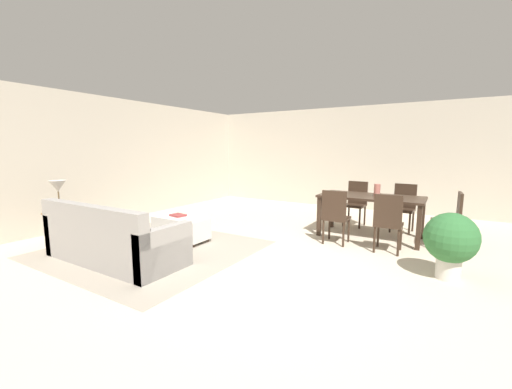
{
  "coord_description": "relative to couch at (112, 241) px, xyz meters",
  "views": [
    {
      "loc": [
        1.9,
        -3.66,
        1.6
      ],
      "look_at": [
        -0.82,
        0.79,
        0.84
      ],
      "focal_mm": 22.22,
      "sensor_mm": 36.0,
      "label": 1
    }
  ],
  "objects": [
    {
      "name": "ottoman_table",
      "position": [
        0.1,
        1.25,
        -0.05
      ],
      "size": [
        0.98,
        0.46,
        0.42
      ],
      "color": "silver",
      "rests_on": "ground_plane"
    },
    {
      "name": "book_on_ottoman",
      "position": [
        0.0,
        1.29,
        0.15
      ],
      "size": [
        0.29,
        0.24,
        0.03
      ],
      "primitive_type": "cube",
      "rotation": [
        0.0,
        0.0,
        -0.16
      ],
      "color": "maroon",
      "rests_on": "ottoman_table"
    },
    {
      "name": "ground_plane",
      "position": [
        2.12,
        1.0,
        -0.29
      ],
      "size": [
        10.8,
        10.8,
        0.0
      ],
      "primitive_type": "plane",
      "color": "beige"
    },
    {
      "name": "couch",
      "position": [
        0.0,
        0.0,
        0.0
      ],
      "size": [
        2.16,
        0.87,
        0.86
      ],
      "color": "gray",
      "rests_on": "ground_plane"
    },
    {
      "name": "dining_chair_far_left",
      "position": [
        2.4,
        4.0,
        0.23
      ],
      "size": [
        0.43,
        0.43,
        0.92
      ],
      "color": "#332319",
      "rests_on": "ground_plane"
    },
    {
      "name": "wall_left",
      "position": [
        -2.38,
        1.5,
        1.06
      ],
      "size": [
        0.12,
        11.0,
        2.7
      ],
      "primitive_type": "cube",
      "color": "#BCB2A0",
      "rests_on": "ground_plane"
    },
    {
      "name": "dining_chair_near_left",
      "position": [
        2.45,
        2.45,
        0.23
      ],
      "size": [
        0.41,
        0.41,
        0.92
      ],
      "color": "#332319",
      "rests_on": "ground_plane"
    },
    {
      "name": "vase_centerpiece",
      "position": [
        2.96,
        3.21,
        0.58
      ],
      "size": [
        0.11,
        0.11,
        0.22
      ],
      "primitive_type": "cylinder",
      "color": "#B26659",
      "rests_on": "dining_table"
    },
    {
      "name": "dining_chair_near_right",
      "position": [
        3.28,
        2.43,
        0.23
      ],
      "size": [
        0.41,
        0.41,
        0.92
      ],
      "color": "#332319",
      "rests_on": "ground_plane"
    },
    {
      "name": "dining_chair_far_right",
      "position": [
        3.32,
        3.99,
        0.23
      ],
      "size": [
        0.43,
        0.43,
        0.92
      ],
      "color": "#332319",
      "rests_on": "ground_plane"
    },
    {
      "name": "table_lamp",
      "position": [
        -1.38,
        0.01,
        0.68
      ],
      "size": [
        0.26,
        0.26,
        0.53
      ],
      "color": "brown",
      "rests_on": "side_table"
    },
    {
      "name": "dining_table",
      "position": [
        2.86,
        3.21,
        0.38
      ],
      "size": [
        1.76,
        0.87,
        0.76
      ],
      "color": "#332319",
      "rests_on": "ground_plane"
    },
    {
      "name": "area_rug",
      "position": [
        0.05,
        0.65,
        -0.29
      ],
      "size": [
        3.0,
        2.8,
        0.01
      ],
      "primitive_type": "cube",
      "color": "gray",
      "rests_on": "ground_plane"
    },
    {
      "name": "dining_chair_head_east",
      "position": [
        4.11,
        3.17,
        0.23
      ],
      "size": [
        0.43,
        0.43,
        0.92
      ],
      "color": "#332319",
      "rests_on": "ground_plane"
    },
    {
      "name": "side_table",
      "position": [
        -1.38,
        0.01,
        0.16
      ],
      "size": [
        0.4,
        0.4,
        0.56
      ],
      "color": "olive",
      "rests_on": "ground_plane"
    },
    {
      "name": "wall_back",
      "position": [
        2.12,
        6.0,
        1.06
      ],
      "size": [
        9.0,
        0.12,
        2.7
      ],
      "primitive_type": "cube",
      "color": "#BCB2A0",
      "rests_on": "ground_plane"
    },
    {
      "name": "potted_plant",
      "position": [
        4.1,
        1.77,
        0.2
      ],
      "size": [
        0.62,
        0.62,
        0.83
      ],
      "color": "beige",
      "rests_on": "ground_plane"
    }
  ]
}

